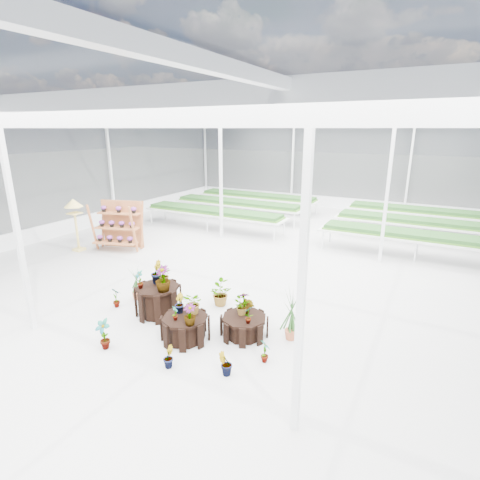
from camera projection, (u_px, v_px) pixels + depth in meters
The scene contains 10 objects.
ground_plane at pixel (241, 289), 10.19m from camera, with size 24.00×24.00×0.00m, color gray.
greenhouse_shell at pixel (241, 208), 9.54m from camera, with size 18.00×24.00×4.50m, color white, non-canonical shape.
steel_frame at pixel (241, 208), 9.54m from camera, with size 18.00×24.00×4.50m, color silver, non-canonical shape.
nursery_benches at pixel (319, 219), 16.15m from camera, with size 16.00×7.00×0.84m, color silver, non-canonical shape.
plinth_tall at pixel (159, 300), 8.71m from camera, with size 1.03×1.03×0.70m, color black.
plinth_mid at pixel (185, 328), 7.68m from camera, with size 0.97×0.97×0.51m, color black.
plinth_low at pixel (244, 326), 7.84m from camera, with size 0.97×0.97×0.44m, color black.
shelf_rack at pixel (118, 226), 13.24m from camera, with size 1.63×0.86×1.73m, color #9D5931, non-canonical shape.
bird_table at pixel (76, 225), 13.10m from camera, with size 0.45×0.45×1.88m, color #D8C061, non-canonical shape.
nursery_plants at pixel (200, 299), 8.31m from camera, with size 4.60×3.15×1.30m.
Camera 1 is at (4.39, -8.29, 4.20)m, focal length 28.00 mm.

